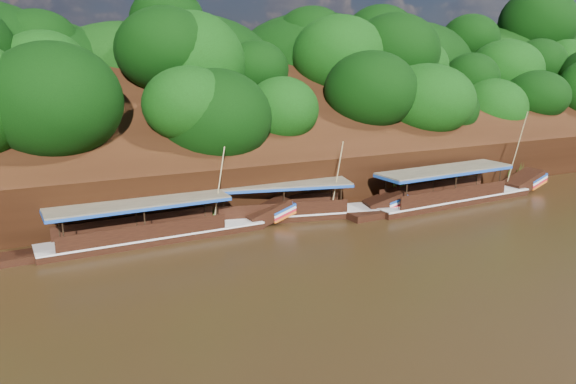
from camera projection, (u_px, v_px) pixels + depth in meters
name	position (u px, v px, depth m)	size (l,w,h in m)	color
ground	(388.00, 253.00, 30.28)	(160.00, 160.00, 0.00)	black
riverbank	(234.00, 154.00, 49.57)	(120.00, 30.06, 19.40)	black
boat_0	(461.00, 194.00, 40.81)	(16.24, 3.26, 6.94)	black
boat_1	(302.00, 209.00, 36.88)	(13.85, 5.08, 5.52)	black
boat_2	(169.00, 229.00, 32.60)	(15.35, 2.80, 5.56)	black
reeds	(267.00, 203.00, 37.04)	(48.12, 2.41, 1.99)	#336118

